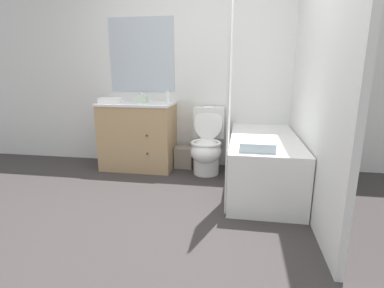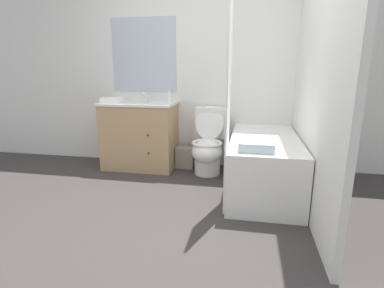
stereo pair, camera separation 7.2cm
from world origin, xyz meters
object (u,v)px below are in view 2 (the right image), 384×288
Objects in this scene: bathtub at (263,163)px; bath_towel_folded at (256,147)px; vanity_cabinet at (140,135)px; sink_faucet at (143,98)px; toilet at (208,145)px; tissue_box at (144,99)px; hand_towel_folded at (112,100)px; wastebasket at (185,157)px; soap_dispenser at (169,96)px.

bath_towel_folded is at bearing -100.07° from bathtub.
sink_faucet is at bearing 90.00° from vanity_cabinet.
toilet is 6.05× the size of tissue_box.
bathtub is at bearing -32.74° from toilet.
hand_towel_folded reaches higher than toilet.
sink_faucet is 0.55× the size of hand_towel_folded.
vanity_cabinet is at bearing -170.71° from wastebasket.
hand_towel_folded reaches higher than vanity_cabinet.
soap_dispenser reaches higher than tissue_box.
wastebasket is 1.05× the size of hand_towel_folded.
wastebasket is 0.82m from soap_dispenser.
hand_towel_folded is at bearing -175.47° from toilet.
sink_faucet is 1.05× the size of tissue_box.
wastebasket is 1.66× the size of soap_dispenser.
tissue_box reaches higher than wastebasket.
toilet is at bearing -0.71° from tissue_box.
sink_faucet is 1.79m from bathtub.
bath_towel_folded is (-0.10, -0.57, 0.33)m from bathtub.
sink_faucet is 1.92m from bath_towel_folded.
vanity_cabinet is 0.66m from wastebasket.
hand_towel_folded is (-0.29, -0.15, 0.45)m from vanity_cabinet.
tissue_box is (-0.49, -0.14, 0.77)m from wastebasket.
wastebasket is at bearing 15.72° from hand_towel_folded.
vanity_cabinet is 0.48m from tissue_box.
bathtub is 0.66m from bath_towel_folded.
toilet is at bearing -14.49° from soap_dispenser.
vanity_cabinet is 5.65× the size of soap_dispenser.
soap_dispenser is 0.71m from hand_towel_folded.
soap_dispenser reaches higher than wastebasket.
soap_dispenser is 1.59m from bath_towel_folded.
vanity_cabinet is at bearing 27.24° from hand_towel_folded.
wastebasket is at bearing 154.74° from toilet.
wastebasket is at bearing -8.16° from sink_faucet.
vanity_cabinet is 1.80m from bath_towel_folded.
tissue_box is at bearing 15.35° from hand_towel_folded.
vanity_cabinet is at bearing 162.93° from bathtub.
soap_dispenser is (-0.52, 0.14, 0.57)m from toilet.
tissue_box is at bearing -163.99° from wastebasket.
vanity_cabinet is 3.40× the size of wastebasket.
hand_towel_folded is at bearing -152.76° from vanity_cabinet.
sink_faucet is 0.39m from soap_dispenser.
soap_dispenser is at bearing -14.73° from sink_faucet.
tissue_box is 0.52× the size of hand_towel_folded.
wastebasket is 0.90× the size of bath_towel_folded.
hand_towel_folded is (-0.38, -0.10, -0.02)m from tissue_box.
bathtub is at bearing -22.85° from sink_faucet.
sink_faucet and tissue_box have the same top height.
toilet is 1.16m from bath_towel_folded.
toilet is (0.90, -0.06, -0.08)m from vanity_cabinet.
tissue_box is at bearing -156.60° from soap_dispenser.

